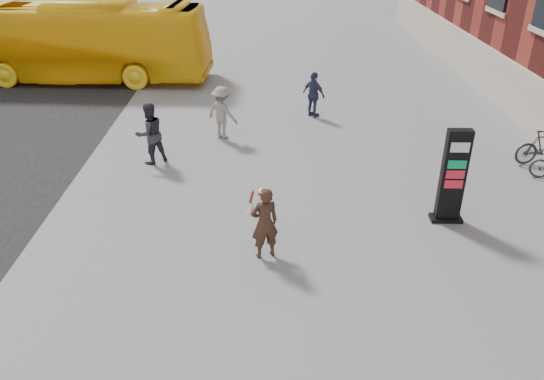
{
  "coord_description": "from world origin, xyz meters",
  "views": [
    {
      "loc": [
        0.44,
        -9.59,
        6.69
      ],
      "look_at": [
        0.54,
        0.97,
        1.09
      ],
      "focal_mm": 35.0,
      "sensor_mm": 36.0,
      "label": 1
    }
  ],
  "objects_px": {
    "info_pylon": "(453,177)",
    "pedestrian_b": "(222,113)",
    "bus": "(67,41)",
    "pedestrian_a": "(150,134)",
    "pedestrian_c": "(314,95)",
    "woman": "(264,222)"
  },
  "relations": [
    {
      "from": "info_pylon",
      "to": "pedestrian_c",
      "type": "bearing_deg",
      "value": 112.11
    },
    {
      "from": "pedestrian_b",
      "to": "pedestrian_c",
      "type": "height_order",
      "value": "pedestrian_b"
    },
    {
      "from": "woman",
      "to": "pedestrian_a",
      "type": "bearing_deg",
      "value": -75.13
    },
    {
      "from": "bus",
      "to": "pedestrian_c",
      "type": "relative_size",
      "value": 7.44
    },
    {
      "from": "bus",
      "to": "woman",
      "type": "bearing_deg",
      "value": -144.34
    },
    {
      "from": "info_pylon",
      "to": "pedestrian_c",
      "type": "height_order",
      "value": "info_pylon"
    },
    {
      "from": "info_pylon",
      "to": "pedestrian_b",
      "type": "distance_m",
      "value": 7.89
    },
    {
      "from": "pedestrian_b",
      "to": "pedestrian_a",
      "type": "bearing_deg",
      "value": 77.19
    },
    {
      "from": "bus",
      "to": "pedestrian_a",
      "type": "relative_size",
      "value": 6.64
    },
    {
      "from": "info_pylon",
      "to": "pedestrian_c",
      "type": "xyz_separation_m",
      "value": [
        -2.65,
        7.38,
        -0.36
      ]
    },
    {
      "from": "pedestrian_a",
      "to": "pedestrian_c",
      "type": "bearing_deg",
      "value": -179.52
    },
    {
      "from": "bus",
      "to": "pedestrian_a",
      "type": "xyz_separation_m",
      "value": [
        5.18,
        -8.78,
        -0.78
      ]
    },
    {
      "from": "pedestrian_a",
      "to": "pedestrian_b",
      "type": "distance_m",
      "value": 2.75
    },
    {
      "from": "woman",
      "to": "bus",
      "type": "distance_m",
      "value": 16.13
    },
    {
      "from": "info_pylon",
      "to": "pedestrian_b",
      "type": "bearing_deg",
      "value": 139.63
    },
    {
      "from": "woman",
      "to": "bus",
      "type": "relative_size",
      "value": 0.14
    },
    {
      "from": "info_pylon",
      "to": "pedestrian_b",
      "type": "xyz_separation_m",
      "value": [
        -5.8,
        5.35,
        -0.3
      ]
    },
    {
      "from": "woman",
      "to": "pedestrian_b",
      "type": "bearing_deg",
      "value": -98.09
    },
    {
      "from": "bus",
      "to": "info_pylon",
      "type": "bearing_deg",
      "value": -129.65
    },
    {
      "from": "info_pylon",
      "to": "pedestrian_a",
      "type": "distance_m",
      "value": 8.49
    },
    {
      "from": "woman",
      "to": "pedestrian_b",
      "type": "height_order",
      "value": "pedestrian_b"
    },
    {
      "from": "pedestrian_a",
      "to": "pedestrian_b",
      "type": "xyz_separation_m",
      "value": [
        1.97,
        1.92,
        -0.05
      ]
    }
  ]
}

